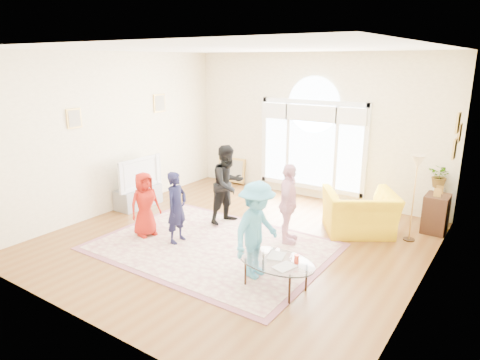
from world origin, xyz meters
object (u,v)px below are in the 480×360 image
Objects in this scene: coffee_table at (276,262)px; armchair at (360,213)px; area_rug at (212,246)px; tv_console at (138,197)px; television at (137,173)px.

coffee_table is 2.56m from armchair.
tv_console is at bearing 163.70° from area_rug.
armchair is (0.28, 2.54, -0.01)m from coffee_table.
television reaches higher than armchair.
area_rug is 1.70m from coffee_table.
tv_console is 0.83× the size of armchair.
coffee_table is (4.13, -1.34, -0.35)m from television.
area_rug is 2.70m from tv_console.
television reaches higher than coffee_table.
television is at bearing 163.65° from area_rug.
coffee_table reaches higher than tv_console.
armchair reaches higher than area_rug.
coffee_table is at bearing 50.39° from armchair.
tv_console is 0.54m from television.
coffee_table is (4.13, -1.34, 0.19)m from tv_console.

